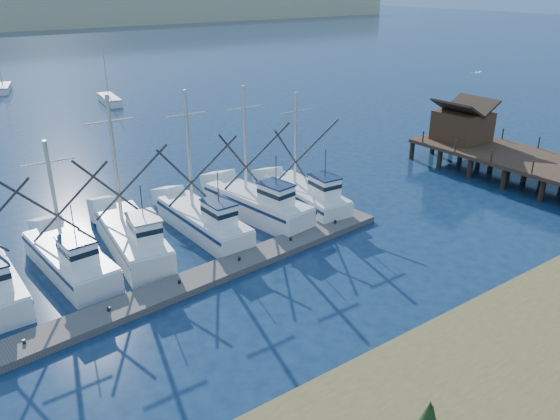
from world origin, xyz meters
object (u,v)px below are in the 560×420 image
object	(u,v)px
floating_dock	(180,287)
sailboat_near	(110,100)
timber_pier	(496,143)
sailboat_far	(4,88)

from	to	relation	value
floating_dock	sailboat_near	bearing A→B (deg)	69.33
timber_pier	sailboat_far	bearing A→B (deg)	112.92
sailboat_near	sailboat_far	world-z (taller)	same
floating_dock	timber_pier	bearing A→B (deg)	-1.22
sailboat_far	floating_dock	bearing A→B (deg)	-77.52
sailboat_near	sailboat_far	size ratio (longest dim) A/B	1.00
sailboat_near	sailboat_far	bearing A→B (deg)	125.78
timber_pier	sailboat_near	bearing A→B (deg)	110.23
floating_dock	sailboat_near	size ratio (longest dim) A/B	3.66
timber_pier	sailboat_near	xyz separation A→B (m)	(-17.27, 46.86, -2.08)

